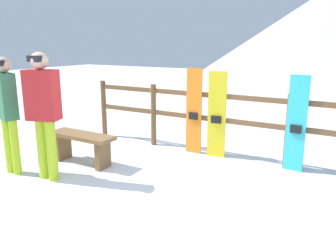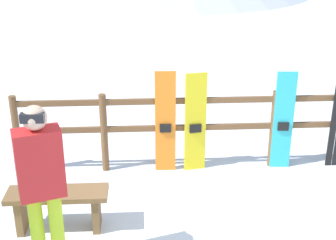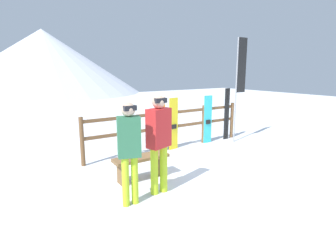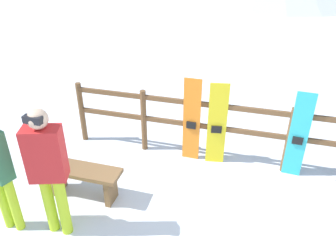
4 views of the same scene
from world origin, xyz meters
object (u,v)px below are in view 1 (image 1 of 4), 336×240
at_px(snowboard_cyan, 296,124).
at_px(bench, 82,142).
at_px(snowboard_orange, 194,112).
at_px(person_red, 43,107).
at_px(person_plaid_green, 7,106).
at_px(snowboard_yellow, 217,115).

bearing_deg(snowboard_cyan, bench, -155.09).
xyz_separation_m(bench, snowboard_orange, (1.30, 1.38, 0.38)).
xyz_separation_m(bench, person_red, (0.01, -0.68, 0.69)).
xyz_separation_m(person_plaid_green, snowboard_yellow, (2.33, 2.18, -0.30)).
distance_m(bench, snowboard_orange, 1.93).
distance_m(person_red, snowboard_orange, 2.45).
xyz_separation_m(person_red, snowboard_orange, (1.29, 2.06, -0.30)).
xyz_separation_m(snowboard_yellow, snowboard_cyan, (1.25, -0.00, -0.00)).
bearing_deg(snowboard_cyan, person_plaid_green, -148.65).
height_order(snowboard_orange, snowboard_yellow, snowboard_orange).
bearing_deg(snowboard_yellow, bench, -141.27).
bearing_deg(bench, person_plaid_green, -127.21).
distance_m(snowboard_orange, snowboard_yellow, 0.42).
height_order(person_red, snowboard_cyan, person_red).
height_order(person_plaid_green, snowboard_cyan, person_plaid_green).
bearing_deg(snowboard_cyan, person_red, -145.12).
bearing_deg(snowboard_orange, bench, -133.28).
xyz_separation_m(snowboard_orange, snowboard_cyan, (1.67, -0.00, -0.02)).
xyz_separation_m(bench, snowboard_yellow, (1.72, 1.38, 0.37)).
distance_m(person_plaid_green, snowboard_orange, 2.91).
relative_size(snowboard_orange, snowboard_cyan, 1.02).
bearing_deg(snowboard_orange, person_plaid_green, -131.18).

